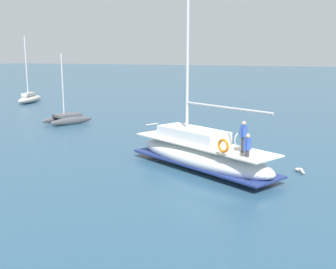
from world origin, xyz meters
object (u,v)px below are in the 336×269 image
at_px(main_sailboat, 201,153).
at_px(seagull, 299,169).
at_px(moored_sloop_near, 67,118).
at_px(moored_sloop_far, 30,98).

distance_m(main_sailboat, seagull, 5.37).
height_order(moored_sloop_near, moored_sloop_far, moored_sloop_far).
height_order(main_sailboat, seagull, main_sailboat).
bearing_deg(moored_sloop_far, moored_sloop_near, -128.75).
height_order(moored_sloop_near, seagull, moored_sloop_near).
bearing_deg(seagull, moored_sloop_near, 68.52).
bearing_deg(moored_sloop_near, seagull, -111.48).
xyz_separation_m(main_sailboat, moored_sloop_far, (21.17, 30.35, -0.29)).
height_order(main_sailboat, moored_sloop_near, main_sailboat).
xyz_separation_m(main_sailboat, seagull, (1.33, -5.15, -0.72)).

